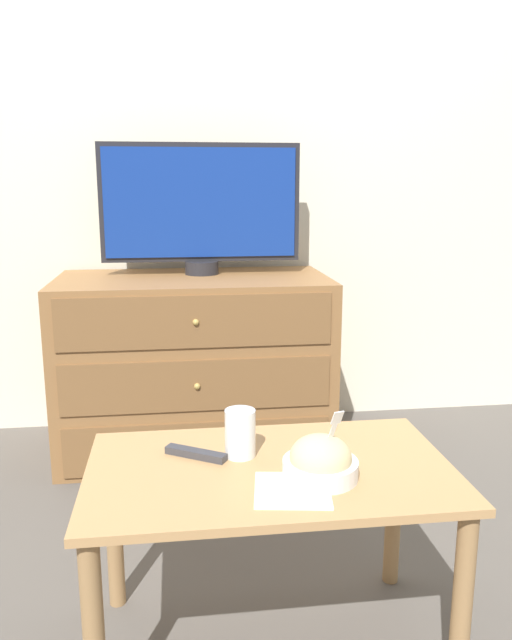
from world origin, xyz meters
TOP-DOWN VIEW (x-y plane):
  - ground_plane at (0.00, 0.00)m, footprint 12.00×12.00m
  - wall_back at (0.00, 0.03)m, footprint 12.00×0.05m
  - dresser at (-0.12, -0.32)m, footprint 1.12×0.60m
  - tv at (-0.08, -0.23)m, footprint 0.83×0.14m
  - coffee_table at (0.02, -1.56)m, footprint 0.85×0.50m
  - takeout_bowl at (0.12, -1.62)m, footprint 0.17×0.17m
  - drink_cup at (-0.04, -1.49)m, footprint 0.07×0.07m
  - napkin at (0.05, -1.68)m, footprint 0.18×0.18m
  - remote_control at (-0.15, -1.48)m, footprint 0.15×0.11m

SIDE VIEW (x-z plane):
  - ground_plane at x=0.00m, z-range 0.00..0.00m
  - dresser at x=-0.12m, z-range 0.00..0.75m
  - coffee_table at x=0.02m, z-range 0.16..0.64m
  - napkin at x=0.05m, z-range 0.48..0.49m
  - remote_control at x=-0.15m, z-range 0.48..0.50m
  - takeout_bowl at x=0.12m, z-range 0.44..0.61m
  - drink_cup at x=-0.04m, z-range 0.48..0.59m
  - tv at x=-0.08m, z-range 0.76..1.31m
  - wall_back at x=0.00m, z-range 0.00..2.60m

